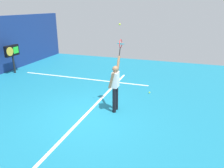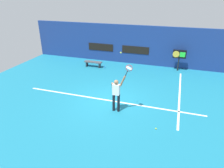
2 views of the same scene
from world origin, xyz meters
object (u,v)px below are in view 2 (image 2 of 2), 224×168
water_bottle (105,67)px  tennis_ball (121,53)px  scoreboard_clock (179,55)px  spare_ball (156,129)px  tennis_player (116,93)px  court_bench (93,63)px  tennis_racket (129,69)px

water_bottle → tennis_ball: bearing=-63.3°
scoreboard_clock → spare_ball: size_ratio=23.27×
tennis_player → scoreboard_clock: 7.45m
court_bench → spare_ball: bearing=-48.9°
tennis_racket → tennis_ball: tennis_ball is taller
scoreboard_clock → court_bench: (-6.39, -1.25, -0.88)m
water_bottle → tennis_racket: bearing=-60.1°
tennis_racket → court_bench: tennis_racket is taller
tennis_player → spare_ball: size_ratio=28.85×
scoreboard_clock → water_bottle: scoreboard_clock is taller
court_bench → water_bottle: 0.98m
tennis_ball → tennis_player: bearing=160.8°
court_bench → tennis_racket: bearing=-53.4°
tennis_racket → court_bench: size_ratio=0.44×
tennis_racket → water_bottle: 6.91m
water_bottle → spare_ball: water_bottle is taller
tennis_ball → court_bench: 7.43m
tennis_racket → water_bottle: (-3.26, 5.68, -2.20)m
water_bottle → spare_ball: (4.78, -6.58, -0.09)m
tennis_player → tennis_racket: (0.58, -0.00, 1.31)m
tennis_ball → spare_ball: bearing=-23.8°
scoreboard_clock → court_bench: scoreboard_clock is taller
tennis_racket → tennis_ball: (-0.37, -0.07, 0.73)m
tennis_player → tennis_racket: size_ratio=3.15×
tennis_player → tennis_ball: size_ratio=28.85×
tennis_ball → spare_ball: 3.65m
scoreboard_clock → court_bench: size_ratio=1.13×
tennis_racket → scoreboard_clock: 7.35m
tennis_racket → scoreboard_clock: bearing=72.6°
tennis_racket → court_bench: 7.34m
tennis_ball → scoreboard_clock: 7.67m
scoreboard_clock → water_bottle: (-5.44, -1.25, -1.10)m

